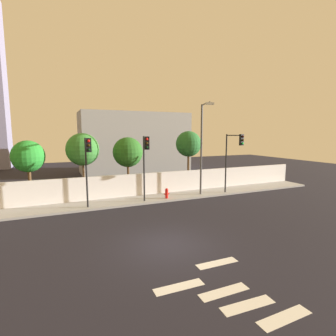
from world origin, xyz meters
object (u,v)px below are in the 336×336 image
(traffic_light_left, at_px, (145,155))
(roadside_tree_midleft, at_px, (83,150))
(street_lamp_curbside, at_px, (202,142))
(roadside_tree_rightmost, at_px, (189,144))
(fire_hydrant, at_px, (167,193))
(roadside_tree_leftmost, at_px, (28,157))
(roadside_tree_midright, at_px, (128,152))
(traffic_light_center, at_px, (87,158))
(traffic_light_right, at_px, (234,151))

(traffic_light_left, relative_size, roadside_tree_midleft, 0.93)
(street_lamp_curbside, bearing_deg, roadside_tree_rightmost, 79.61)
(fire_hydrant, relative_size, roadside_tree_leftmost, 0.17)
(roadside_tree_leftmost, bearing_deg, fire_hydrant, -19.50)
(fire_hydrant, bearing_deg, street_lamp_curbside, -2.79)
(roadside_tree_leftmost, height_order, roadside_tree_midright, roadside_tree_midright)
(traffic_light_center, distance_m, roadside_tree_midright, 5.56)
(traffic_light_center, bearing_deg, fire_hydrant, 5.72)
(traffic_light_center, relative_size, fire_hydrant, 5.98)
(traffic_light_left, height_order, fire_hydrant, traffic_light_left)
(traffic_light_center, xyz_separation_m, roadside_tree_rightmost, (9.72, 4.05, 0.59))
(traffic_light_left, distance_m, roadside_tree_midleft, 5.75)
(roadside_tree_leftmost, bearing_deg, roadside_tree_midright, 0.00)
(traffic_light_left, relative_size, fire_hydrant, 6.09)
(roadside_tree_midleft, xyz_separation_m, roadside_tree_rightmost, (9.63, 0.00, 0.27))
(traffic_light_center, height_order, fire_hydrant, traffic_light_center)
(traffic_light_center, bearing_deg, roadside_tree_rightmost, 22.63)
(traffic_light_left, relative_size, traffic_light_center, 1.02)
(traffic_light_left, bearing_deg, street_lamp_curbside, 7.11)
(roadside_tree_midright, bearing_deg, traffic_light_right, -28.96)
(traffic_light_center, bearing_deg, roadside_tree_midright, 46.82)
(roadside_tree_midright, bearing_deg, roadside_tree_leftmost, 180.00)
(roadside_tree_midleft, bearing_deg, roadside_tree_midright, 0.00)
(roadside_tree_leftmost, distance_m, roadside_tree_rightmost, 13.54)
(street_lamp_curbside, relative_size, roadside_tree_midleft, 1.41)
(traffic_light_center, height_order, roadside_tree_midleft, roadside_tree_midleft)
(traffic_light_center, height_order, roadside_tree_leftmost, traffic_light_center)
(traffic_light_left, xyz_separation_m, fire_hydrant, (1.99, 0.79, -3.13))
(street_lamp_curbside, bearing_deg, roadside_tree_leftmost, 164.33)
(roadside_tree_leftmost, bearing_deg, roadside_tree_rightmost, 0.00)
(traffic_light_left, xyz_separation_m, roadside_tree_midleft, (-3.87, 4.24, 0.24))
(traffic_light_left, xyz_separation_m, roadside_tree_rightmost, (5.75, 4.24, 0.51))
(roadside_tree_midright, relative_size, roadside_tree_rightmost, 0.90)
(traffic_light_left, xyz_separation_m, roadside_tree_leftmost, (-7.77, 4.24, -0.19))
(roadside_tree_midleft, bearing_deg, roadside_tree_leftmost, 180.00)
(street_lamp_curbside, bearing_deg, traffic_light_right, -15.88)
(traffic_light_center, distance_m, roadside_tree_rightmost, 10.55)
(traffic_light_left, distance_m, roadside_tree_midright, 4.25)
(traffic_light_right, relative_size, street_lamp_curbside, 0.68)
(traffic_light_right, relative_size, roadside_tree_midleft, 0.95)
(roadside_tree_midright, height_order, roadside_tree_rightmost, roadside_tree_rightmost)
(street_lamp_curbside, distance_m, roadside_tree_leftmost, 13.40)
(traffic_light_center, xyz_separation_m, roadside_tree_midright, (3.80, 4.05, -0.02))
(roadside_tree_rightmost, bearing_deg, roadside_tree_leftmost, 180.00)
(traffic_light_center, bearing_deg, traffic_light_left, -2.74)
(traffic_light_right, xyz_separation_m, roadside_tree_rightmost, (-1.93, 4.35, 0.40))
(traffic_light_right, height_order, roadside_tree_leftmost, traffic_light_right)
(traffic_light_left, bearing_deg, roadside_tree_midleft, 132.39)
(traffic_light_center, xyz_separation_m, roadside_tree_midleft, (0.10, 4.05, 0.32))
(traffic_light_left, relative_size, traffic_light_right, 0.97)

